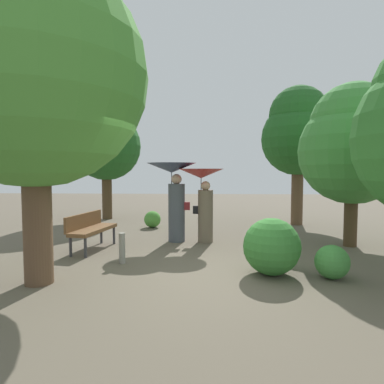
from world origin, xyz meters
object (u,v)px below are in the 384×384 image
at_px(tree_mid_left, 33,55).
at_px(tree_mid_right, 353,143).
at_px(person_right, 203,190).
at_px(park_bench, 90,227).
at_px(tree_near_left, 106,140).
at_px(path_marker_post, 122,248).
at_px(person_left, 174,186).
at_px(tree_near_right, 298,132).

distance_m(tree_mid_left, tree_mid_right, 6.84).
distance_m(person_right, park_bench, 2.83).
bearing_deg(park_bench, tree_near_left, 22.25).
relative_size(park_bench, tree_mid_right, 0.41).
bearing_deg(path_marker_post, park_bench, 132.92).
relative_size(person_left, park_bench, 1.28).
bearing_deg(tree_mid_right, tree_near_left, 149.90).
height_order(park_bench, tree_mid_left, tree_mid_left).
xyz_separation_m(tree_near_left, tree_mid_left, (1.07, -7.07, 0.64)).
height_order(person_left, tree_mid_right, tree_mid_right).
relative_size(park_bench, path_marker_post, 2.61).
bearing_deg(tree_mid_right, person_left, 175.35).
xyz_separation_m(park_bench, tree_mid_left, (-0.02, -2.27, 3.06)).
bearing_deg(person_right, tree_near_right, -42.32).
distance_m(person_left, tree_near_left, 5.01).
xyz_separation_m(person_right, tree_mid_left, (-2.56, -3.23, 2.25)).
xyz_separation_m(tree_mid_left, path_marker_post, (1.03, 1.19, -3.28)).
bearing_deg(person_left, tree_mid_right, -89.86).
distance_m(tree_near_left, tree_near_right, 6.79).
bearing_deg(person_right, park_bench, 115.38).
height_order(tree_near_left, tree_near_right, tree_near_right).
bearing_deg(tree_near_left, path_marker_post, -70.33).
relative_size(person_left, path_marker_post, 3.34).
relative_size(tree_near_right, tree_mid_left, 0.82).
xyz_separation_m(tree_near_left, path_marker_post, (2.10, -5.88, -2.63)).
relative_size(person_left, tree_near_left, 0.45).
distance_m(park_bench, path_marker_post, 1.50).
bearing_deg(person_left, tree_mid_left, 155.67).
xyz_separation_m(park_bench, tree_near_left, (-1.09, 4.80, 2.42)).
relative_size(park_bench, tree_near_left, 0.35).
bearing_deg(path_marker_post, tree_near_right, 46.76).
relative_size(person_left, tree_mid_right, 0.52).
distance_m(person_right, tree_mid_right, 3.71).
bearing_deg(tree_mid_left, path_marker_post, 49.01).
bearing_deg(park_bench, person_left, -51.57).
xyz_separation_m(person_right, park_bench, (-2.54, -0.95, -0.81)).
height_order(person_right, tree_near_right, tree_near_right).
height_order(person_left, person_right, person_left).
xyz_separation_m(tree_mid_left, tree_mid_right, (6.08, 2.93, -1.13)).
relative_size(tree_mid_left, tree_mid_right, 1.45).
height_order(person_left, tree_near_right, tree_near_right).
relative_size(tree_mid_right, path_marker_post, 6.44).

